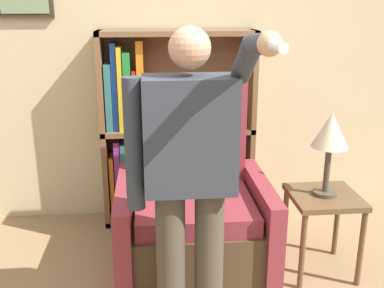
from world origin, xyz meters
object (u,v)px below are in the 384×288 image
at_px(side_table, 323,208).
at_px(person_standing, 190,176).
at_px(armchair, 192,215).
at_px(table_lamp, 330,134).
at_px(bookcase, 159,134).

bearing_deg(side_table, person_standing, -148.60).
height_order(armchair, table_lamp, armchair).
relative_size(bookcase, table_lamp, 2.85).
height_order(bookcase, table_lamp, bookcase).
bearing_deg(armchair, bookcase, 104.51).
xyz_separation_m(bookcase, armchair, (0.20, -0.77, -0.35)).
relative_size(side_table, table_lamp, 1.03).
bearing_deg(table_lamp, bookcase, 139.73).
xyz_separation_m(armchair, person_standing, (-0.08, -0.68, 0.55)).
bearing_deg(bookcase, side_table, -40.27).
xyz_separation_m(armchair, table_lamp, (0.85, -0.12, 0.57)).
bearing_deg(side_table, table_lamp, 90.00).
distance_m(bookcase, armchair, 0.87).
bearing_deg(person_standing, armchair, 83.43).
relative_size(person_standing, table_lamp, 3.04).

